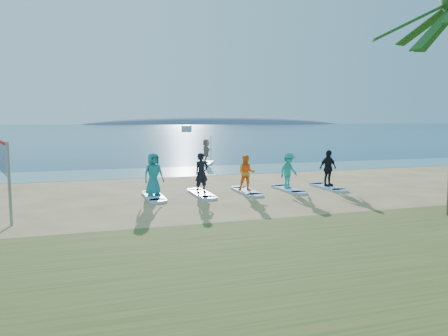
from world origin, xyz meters
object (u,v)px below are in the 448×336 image
object	(u,v)px
surfboard_2	(246,191)
surfboard_4	(327,187)
student_2	(247,173)
surfboard_3	(288,189)
student_4	(328,168)
paddleboarder	(206,151)
student_0	(153,174)
boat_offshore_b	(187,131)
student_1	(202,173)
paddleboard	(206,163)
surfboard_1	(202,194)
student_3	(289,170)
surfboard_0	(154,196)

from	to	relation	value
surfboard_2	surfboard_4	bearing A→B (deg)	0.00
student_2	surfboard_3	distance (m)	2.17
student_2	student_4	size ratio (longest dim) A/B	0.92
paddleboarder	student_0	distance (m)	13.48
surfboard_3	student_0	bearing A→B (deg)	-180.00
surfboard_2	student_4	distance (m)	4.12
boat_offshore_b	student_4	distance (m)	101.30
surfboard_3	student_4	xyz separation A→B (m)	(2.01, 0.00, 0.88)
surfboard_3	student_1	bearing A→B (deg)	-180.00
student_1	surfboard_2	bearing A→B (deg)	-14.55
paddleboard	surfboard_3	size ratio (longest dim) A/B	1.36
surfboard_2	surfboard_4	size ratio (longest dim) A/B	1.00
surfboard_2	surfboard_3	world-z (taller)	same
boat_offshore_b	student_1	size ratio (longest dim) A/B	3.30
surfboard_1	student_2	bearing A→B (deg)	-0.00
paddleboard	surfboard_2	xyz separation A→B (m)	(-1.65, -12.22, -0.01)
student_0	surfboard_1	bearing A→B (deg)	-17.25
student_0	student_4	xyz separation A→B (m)	(8.05, 0.00, -0.03)
paddleboarder	boat_offshore_b	bearing A→B (deg)	5.45
student_0	boat_offshore_b	bearing A→B (deg)	58.71
surfboard_2	student_3	xyz separation A→B (m)	(2.01, -0.00, 0.84)
student_4	surfboard_0	bearing A→B (deg)	167.57
paddleboard	paddleboarder	bearing A→B (deg)	-155.84
surfboard_3	student_4	bearing A→B (deg)	0.00
boat_offshore_b	paddleboard	bearing A→B (deg)	-81.75
surfboard_1	student_3	xyz separation A→B (m)	(4.03, -0.00, 0.84)
paddleboard	surfboard_4	bearing A→B (deg)	-54.86
student_1	student_2	bearing A→B (deg)	-14.55
student_1	surfboard_4	bearing A→B (deg)	-14.55
boat_offshore_b	student_2	size ratio (longest dim) A/B	3.60
surfboard_2	student_2	size ratio (longest dim) A/B	1.43
paddleboard	student_0	world-z (taller)	student_0
surfboard_2	student_3	distance (m)	2.18
paddleboarder	student_3	xyz separation A→B (m)	(0.36, -12.22, -0.07)
paddleboard	student_2	world-z (taller)	student_2
student_1	surfboard_0	bearing A→B (deg)	165.45
student_0	surfboard_0	bearing A→B (deg)	72.75
boat_offshore_b	student_3	size ratio (longest dim) A/B	3.46
student_1	surfboard_3	distance (m)	4.12
student_1	student_4	size ratio (longest dim) A/B	1.00
surfboard_0	student_0	distance (m)	0.91
surfboard_1	surfboard_4	world-z (taller)	same
paddleboard	student_3	bearing A→B (deg)	-64.16
surfboard_0	surfboard_1	size ratio (longest dim) A/B	1.00
paddleboarder	surfboard_1	xyz separation A→B (m)	(-3.67, -12.22, -0.91)
student_2	paddleboarder	bearing A→B (deg)	102.53
surfboard_2	surfboard_3	xyz separation A→B (m)	(2.01, 0.00, 0.00)
paddleboarder	surfboard_3	distance (m)	12.26
student_1	surfboard_2	distance (m)	2.20
surfboard_1	student_2	xyz separation A→B (m)	(2.01, -0.00, 0.81)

